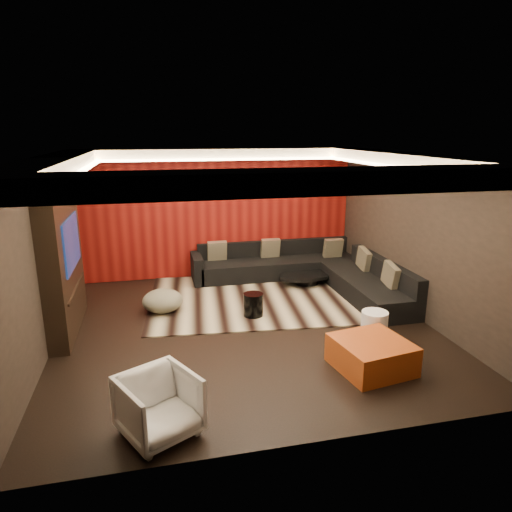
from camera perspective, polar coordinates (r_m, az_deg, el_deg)
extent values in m
cube|color=black|center=(7.68, -1.19, -8.96)|extent=(6.00, 6.00, 0.02)
cube|color=silver|center=(7.00, -1.32, 12.57)|extent=(6.00, 6.00, 0.02)
cube|color=black|center=(10.11, -4.76, 5.35)|extent=(6.00, 0.02, 2.80)
cube|color=black|center=(7.24, -25.24, -0.13)|extent=(0.02, 6.00, 2.80)
cube|color=black|center=(8.34, 19.45, 2.37)|extent=(0.02, 6.00, 2.80)
cube|color=#6B0C0A|center=(10.07, -4.73, 5.31)|extent=(5.98, 0.05, 2.78)
cube|color=silver|center=(9.66, -4.66, 12.59)|extent=(6.00, 0.60, 0.22)
cube|color=silver|center=(4.41, 5.96, 9.26)|extent=(6.00, 0.60, 0.22)
cube|color=silver|center=(6.98, -23.94, 10.29)|extent=(0.60, 4.80, 0.22)
cube|color=silver|center=(8.01, 18.36, 11.31)|extent=(0.60, 4.80, 0.22)
cube|color=#FFD899|center=(9.33, -4.33, 11.94)|extent=(4.80, 0.08, 0.04)
cube|color=#FFD899|center=(4.74, 4.59, 8.63)|extent=(4.80, 0.08, 0.04)
cube|color=#FFD899|center=(6.93, -21.07, 9.80)|extent=(0.08, 4.80, 0.04)
cube|color=#FFD899|center=(7.84, 16.14, 10.75)|extent=(0.08, 4.80, 0.04)
cube|color=black|center=(7.86, -23.00, -1.02)|extent=(0.30, 2.00, 2.20)
cube|color=black|center=(7.74, -22.10, 1.53)|extent=(0.04, 1.30, 0.80)
cube|color=black|center=(7.94, -21.56, -3.73)|extent=(0.04, 1.60, 0.04)
cube|color=tan|center=(8.90, -0.21, -5.31)|extent=(4.27, 3.36, 0.02)
cylinder|color=black|center=(9.75, 6.42, -2.78)|extent=(1.55, 1.55, 0.22)
cylinder|color=black|center=(8.01, -0.34, -6.09)|extent=(0.40, 0.40, 0.40)
ellipsoid|color=beige|center=(8.36, -11.59, -5.51)|extent=(0.81, 0.81, 0.39)
cylinder|color=white|center=(7.29, 14.54, -8.60)|extent=(0.43, 0.43, 0.50)
cube|color=#A74915|center=(6.55, 14.24, -11.87)|extent=(1.06, 1.06, 0.41)
imported|color=white|center=(5.18, -12.03, -17.85)|extent=(1.01, 1.02, 0.69)
cube|color=black|center=(10.21, 2.73, -1.45)|extent=(3.50, 0.90, 0.40)
cube|color=black|center=(10.43, 2.24, 1.06)|extent=(3.50, 0.20, 0.35)
cube|color=black|center=(9.11, 13.66, -3.98)|extent=(0.90, 2.60, 0.40)
cube|color=black|center=(9.16, 15.77, -1.57)|extent=(0.20, 2.60, 0.35)
cube|color=black|center=(9.86, -7.39, -1.57)|extent=(0.20, 0.90, 0.60)
cube|color=tan|center=(10.20, 1.80, 1.00)|extent=(0.42, 0.20, 0.44)
cube|color=tan|center=(10.01, -4.89, 0.67)|extent=(0.42, 0.20, 0.44)
cube|color=tan|center=(9.57, 13.33, -0.39)|extent=(0.12, 0.50, 0.50)
cube|color=tan|center=(8.64, 16.47, -2.32)|extent=(0.12, 0.50, 0.50)
cube|color=tan|center=(10.35, 9.62, 1.00)|extent=(0.42, 0.20, 0.44)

